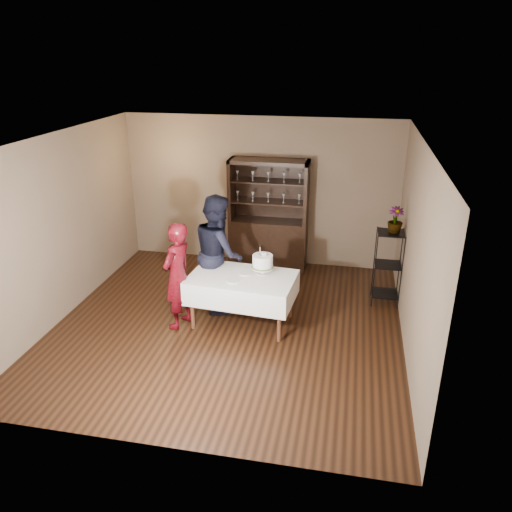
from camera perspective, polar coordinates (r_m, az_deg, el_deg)
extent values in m
plane|color=black|center=(7.45, -3.19, -7.85)|extent=(5.00, 5.00, 0.00)
plane|color=white|center=(6.51, -3.71, 13.09)|extent=(5.00, 5.00, 0.00)
cube|color=brown|center=(9.18, 0.49, 7.35)|extent=(5.00, 0.02, 2.70)
cube|color=brown|center=(7.85, -21.42, 3.04)|extent=(0.02, 5.00, 2.70)
cube|color=brown|center=(6.71, 17.71, 0.33)|extent=(0.02, 5.00, 2.70)
cube|color=black|center=(9.19, 1.39, 1.44)|extent=(1.40, 0.48, 0.90)
cube|color=black|center=(9.08, 1.70, 7.83)|extent=(1.40, 0.03, 1.10)
cube|color=black|center=(8.75, 1.49, 10.76)|extent=(1.40, 0.48, 0.06)
cube|color=black|center=(8.93, 1.44, 6.23)|extent=(1.28, 0.42, 0.02)
cube|color=black|center=(8.83, 1.47, 8.53)|extent=(1.28, 0.42, 0.02)
cylinder|color=black|center=(7.88, 13.39, -1.76)|extent=(0.02, 0.02, 1.20)
cylinder|color=black|center=(7.91, 16.28, -1.97)|extent=(0.02, 0.02, 1.20)
cylinder|color=black|center=(8.25, 13.34, -0.63)|extent=(0.02, 0.02, 1.20)
cylinder|color=black|center=(8.28, 16.10, -0.84)|extent=(0.02, 0.02, 1.20)
cube|color=black|center=(8.27, 14.47, -4.14)|extent=(0.40, 0.40, 0.02)
cube|color=black|center=(8.06, 14.81, -0.96)|extent=(0.40, 0.40, 0.01)
cube|color=black|center=(7.87, 15.20, 2.58)|extent=(0.40, 0.40, 0.02)
cube|color=white|center=(7.23, -1.59, -3.60)|extent=(1.58, 1.05, 0.35)
cylinder|color=#512F1D|center=(7.24, -7.31, -5.72)|extent=(0.06, 0.06, 0.71)
cylinder|color=#512F1D|center=(6.88, 2.69, -7.17)|extent=(0.06, 0.06, 0.71)
cylinder|color=#512F1D|center=(7.82, -5.30, -3.36)|extent=(0.06, 0.06, 0.71)
cylinder|color=#512F1D|center=(7.49, 3.96, -4.56)|extent=(0.06, 0.06, 0.71)
imported|color=#35040E|center=(7.17, -8.96, -2.26)|extent=(0.52, 0.66, 1.58)
imported|color=black|center=(7.61, -4.32, 0.41)|extent=(1.00, 1.09, 1.81)
cylinder|color=silver|center=(7.24, 0.76, -1.98)|extent=(0.18, 0.18, 0.01)
cylinder|color=silver|center=(7.22, 0.76, -1.69)|extent=(0.05, 0.05, 0.09)
cylinder|color=silver|center=(7.20, 0.76, -1.31)|extent=(0.33, 0.33, 0.01)
cylinder|color=#47622F|center=(7.20, 0.76, -1.20)|extent=(0.32, 0.32, 0.02)
cylinder|color=white|center=(7.16, 0.76, -0.59)|extent=(0.37, 0.37, 0.18)
sphere|color=#556AB7|center=(7.12, 0.99, 0.15)|extent=(0.02, 0.02, 0.02)
cube|color=silver|center=(7.09, 0.45, 0.53)|extent=(0.02, 0.02, 0.13)
cube|color=black|center=(7.06, 0.45, 1.11)|extent=(0.03, 0.02, 0.05)
cylinder|color=silver|center=(7.01, -2.67, -2.87)|extent=(0.20, 0.20, 0.01)
cylinder|color=silver|center=(7.23, -1.22, -2.01)|extent=(0.20, 0.20, 0.01)
imported|color=#47622F|center=(7.81, 15.64, 3.98)|extent=(0.24, 0.24, 0.40)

